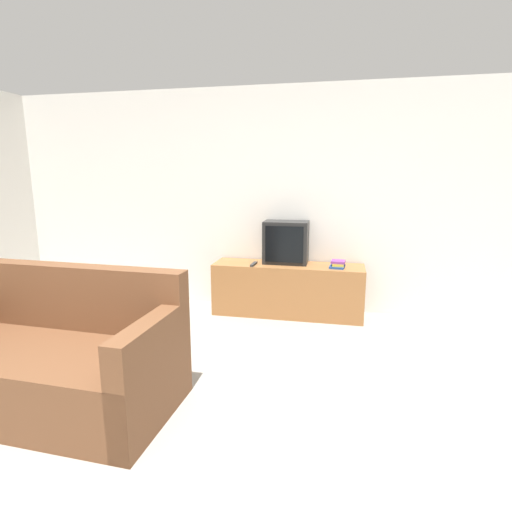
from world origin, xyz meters
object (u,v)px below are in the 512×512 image
Objects in this scene: tv_stand at (288,289)px; book_stack at (338,264)px; remote_on_stand at (254,264)px; television at (286,242)px; couch at (53,361)px.

book_stack is at bearing -4.53° from tv_stand.
tv_stand is at bearing 16.98° from remote_on_stand.
book_stack is at bearing -11.07° from television.
television is at bearing 61.23° from couch.
book_stack is (0.60, -0.12, -0.21)m from television.
television is at bearing 168.93° from book_stack.
remote_on_stand is (-0.94, -0.07, -0.02)m from book_stack.
remote_on_stand is (-0.38, -0.12, 0.31)m from tv_stand.
remote_on_stand is at bearing -175.65° from book_stack.
couch is 7.93× the size of book_stack.
couch is 8.91× the size of remote_on_stand.
couch is (-1.38, -2.18, 0.01)m from tv_stand.
television is 0.45m from remote_on_stand.
television is at bearing 28.98° from remote_on_stand.
couch is 2.31m from remote_on_stand.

